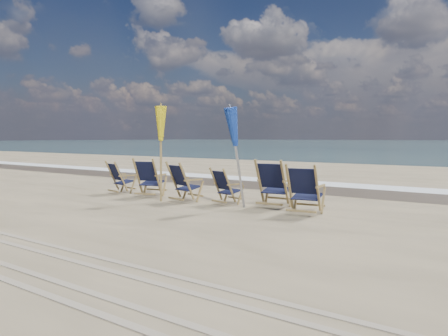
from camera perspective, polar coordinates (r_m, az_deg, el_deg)
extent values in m
cube|color=silver|center=(15.38, 13.41, -2.03)|extent=(200.00, 1.40, 0.01)
cube|color=#42362A|center=(14.01, 11.07, -2.59)|extent=(200.00, 2.60, 0.00)
cylinder|color=olive|center=(10.98, -8.25, 1.77)|extent=(0.06, 0.06, 2.35)
cone|color=gold|center=(10.97, -8.28, 5.41)|extent=(0.30, 0.30, 0.85)
cylinder|color=#A5A5AD|center=(9.76, 1.82, 1.28)|extent=(0.06, 0.06, 2.26)
cone|color=navy|center=(9.75, 1.83, 5.14)|extent=(0.30, 0.30, 0.85)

